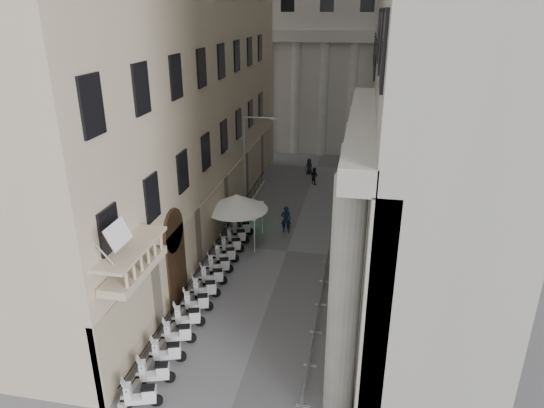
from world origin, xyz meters
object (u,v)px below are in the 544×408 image
Objects in this scene: street_lamp at (249,158)px; info_kiosk at (239,214)px; security_tent at (237,203)px; pedestrian_a at (286,219)px; pedestrian_b at (314,176)px; scooter_0 at (143,407)px.

info_kiosk is (-0.29, -2.15, -3.72)m from street_lamp.
pedestrian_a is at bearing 35.55° from security_tent.
pedestrian_b is (0.86, 10.90, -0.23)m from pedestrian_a.
info_kiosk is 11.42m from pedestrian_b.
info_kiosk is at bearing -18.40° from pedestrian_a.
pedestrian_a is (3.33, -2.56, -3.66)m from street_lamp.
scooter_0 is 28.89m from pedestrian_b.
pedestrian_a is (3.03, 17.72, 1.01)m from scooter_0.
security_tent is 4.18m from pedestrian_a.
scooter_0 is 18.16m from info_kiosk.
street_lamp is 4.31m from info_kiosk.
pedestrian_b is (3.89, 28.62, 0.79)m from scooter_0.
info_kiosk is 0.93× the size of pedestrian_a.
scooter_0 is 0.79× the size of info_kiosk.
info_kiosk is at bearing -96.20° from street_lamp.
street_lamp is at bearing -49.54° from pedestrian_a.
pedestrian_b is (3.89, 13.07, -2.14)m from security_tent.
street_lamp reaches higher than scooter_0.
street_lamp is at bearing 93.67° from security_tent.
security_tent is 3.29m from info_kiosk.
pedestrian_a is 10.94m from pedestrian_b.
security_tent is at bearing 111.33° from pedestrian_b.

